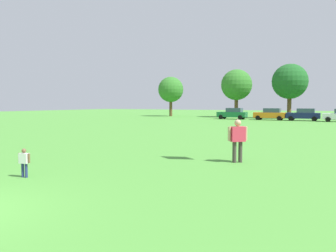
{
  "coord_description": "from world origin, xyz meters",
  "views": [
    {
      "loc": [
        7.47,
        -3.79,
        2.37
      ],
      "look_at": [
        1.26,
        8.38,
        1.44
      ],
      "focal_mm": 35.55,
      "sensor_mm": 36.0,
      "label": 1
    }
  ],
  "objects": [
    {
      "name": "parked_car_orange_1",
      "position": [
        -1.04,
        44.89,
        0.86
      ],
      "size": [
        4.3,
        2.02,
        1.68
      ],
      "rotation": [
        0.0,
        0.0,
        3.14
      ],
      "color": "orange",
      "rests_on": "ground"
    },
    {
      "name": "parked_car_green_0",
      "position": [
        -6.55,
        45.06,
        0.86
      ],
      "size": [
        4.3,
        2.02,
        1.68
      ],
      "rotation": [
        0.0,
        0.0,
        3.14
      ],
      "color": "#196B38",
      "rests_on": "ground"
    },
    {
      "name": "tree_far_left",
      "position": [
        -19.94,
        51.04,
        4.88
      ],
      "size": [
        4.64,
        4.64,
        7.23
      ],
      "color": "brown",
      "rests_on": "ground"
    },
    {
      "name": "tree_left",
      "position": [
        -7.95,
        52.03,
        5.49
      ],
      "size": [
        5.22,
        5.22,
        8.13
      ],
      "color": "brown",
      "rests_on": "ground"
    },
    {
      "name": "tree_center_left",
      "position": [
        0.73,
        51.12,
        5.74
      ],
      "size": [
        5.46,
        5.46,
        8.51
      ],
      "color": "brown",
      "rests_on": "ground"
    },
    {
      "name": "adult_bystander",
      "position": [
        3.94,
        9.27,
        1.03
      ],
      "size": [
        0.67,
        0.6,
        1.73
      ],
      "rotation": [
        0.0,
        0.0,
        3.81
      ],
      "color": "#3F3833",
      "rests_on": "ground"
    },
    {
      "name": "child_kite_flyer",
      "position": [
        -1.42,
        3.49,
        0.56
      ],
      "size": [
        0.44,
        0.22,
        0.94
      ],
      "rotation": [
        0.0,
        0.0,
        0.17
      ],
      "color": "navy",
      "rests_on": "ground"
    },
    {
      "name": "ground_plane",
      "position": [
        0.0,
        30.0,
        0.0
      ],
      "size": [
        160.0,
        160.0,
        0.0
      ],
      "primitive_type": "plane",
      "color": "#4C9338"
    },
    {
      "name": "parked_car_navy_2",
      "position": [
        3.39,
        44.95,
        0.86
      ],
      "size": [
        4.3,
        2.02,
        1.68
      ],
      "rotation": [
        0.0,
        0.0,
        3.14
      ],
      "color": "#141E4C",
      "rests_on": "ground"
    }
  ]
}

